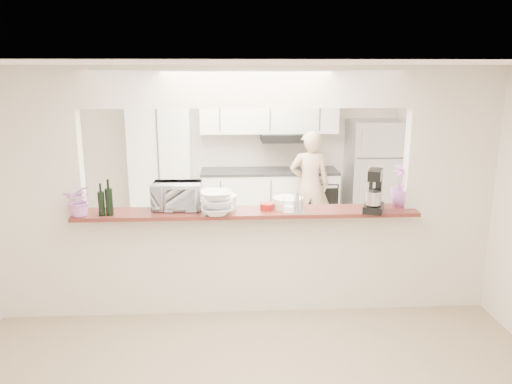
{
  "coord_description": "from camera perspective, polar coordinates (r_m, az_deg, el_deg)",
  "views": [
    {
      "loc": [
        -0.18,
        -4.83,
        2.47
      ],
      "look_at": [
        0.11,
        0.3,
        1.19
      ],
      "focal_mm": 35.0,
      "sensor_mm": 36.0,
      "label": 1
    }
  ],
  "objects": [
    {
      "name": "floor",
      "position": [
        5.43,
        -1.0,
        -13.1
      ],
      "size": [
        6.0,
        6.0,
        0.0
      ],
      "primitive_type": "plane",
      "color": "gray",
      "rests_on": "ground"
    },
    {
      "name": "tile_overlay",
      "position": [
        6.84,
        -1.5,
        -7.15
      ],
      "size": [
        5.0,
        2.9,
        0.01
      ],
      "primitive_type": "cube",
      "color": "beige",
      "rests_on": "floor"
    },
    {
      "name": "partition",
      "position": [
        4.93,
        -1.07,
        2.43
      ],
      "size": [
        5.0,
        0.15,
        2.5
      ],
      "color": "silver",
      "rests_on": "floor"
    },
    {
      "name": "bar_counter",
      "position": [
        5.19,
        -1.02,
        -7.45
      ],
      "size": [
        3.4,
        0.38,
        1.09
      ],
      "color": "silver",
      "rests_on": "floor"
    },
    {
      "name": "kitchen_cabinets",
      "position": [
        7.7,
        -3.2,
        2.75
      ],
      "size": [
        3.15,
        0.62,
        2.25
      ],
      "color": "white",
      "rests_on": "floor"
    },
    {
      "name": "refrigerator",
      "position": [
        7.97,
        13.12,
        1.88
      ],
      "size": [
        0.75,
        0.7,
        1.7
      ],
      "primitive_type": "cube",
      "color": "#A4A4A9",
      "rests_on": "floor"
    },
    {
      "name": "flower_left",
      "position": [
        5.04,
        -19.48,
        -0.89
      ],
      "size": [
        0.29,
        0.25,
        0.31
      ],
      "primitive_type": "imported",
      "rotation": [
        0.0,
        0.0,
        -0.04
      ],
      "color": "pink",
      "rests_on": "bar_counter"
    },
    {
      "name": "wine_bottle_a",
      "position": [
        4.98,
        -16.44,
        -1.02
      ],
      "size": [
        0.07,
        0.07,
        0.36
      ],
      "color": "black",
      "rests_on": "bar_counter"
    },
    {
      "name": "wine_bottle_b",
      "position": [
        5.0,
        -17.25,
        -1.22
      ],
      "size": [
        0.06,
        0.06,
        0.32
      ],
      "color": "black",
      "rests_on": "bar_counter"
    },
    {
      "name": "toaster_oven",
      "position": [
        5.06,
        -9.02,
        -0.45
      ],
      "size": [
        0.5,
        0.34,
        0.27
      ],
      "primitive_type": "imported",
      "rotation": [
        0.0,
        0.0,
        -0.03
      ],
      "color": "#B5B5BA",
      "rests_on": "bar_counter"
    },
    {
      "name": "serving_bowls",
      "position": [
        4.83,
        -4.54,
        -1.27
      ],
      "size": [
        0.33,
        0.33,
        0.23
      ],
      "primitive_type": "imported",
      "rotation": [
        0.0,
        0.0,
        0.08
      ],
      "color": "white",
      "rests_on": "bar_counter"
    },
    {
      "name": "plate_stack_a",
      "position": [
        5.03,
        -3.91,
        -1.15
      ],
      "size": [
        0.3,
        0.3,
        0.14
      ],
      "color": "white",
      "rests_on": "bar_counter"
    },
    {
      "name": "plate_stack_b",
      "position": [
        5.07,
        3.68,
        -1.21
      ],
      "size": [
        0.31,
        0.31,
        0.11
      ],
      "color": "white",
      "rests_on": "bar_counter"
    },
    {
      "name": "red_bowl",
      "position": [
        5.0,
        1.25,
        -1.66
      ],
      "size": [
        0.14,
        0.14,
        0.07
      ],
      "primitive_type": "cylinder",
      "color": "maroon",
      "rests_on": "bar_counter"
    },
    {
      "name": "tan_bowl",
      "position": [
        5.01,
        3.14,
        -1.62
      ],
      "size": [
        0.15,
        0.15,
        0.07
      ],
      "primitive_type": "cylinder",
      "color": "#CCB78F",
      "rests_on": "bar_counter"
    },
    {
      "name": "utensil_caddy",
      "position": [
        4.89,
        4.29,
        -1.4
      ],
      "size": [
        0.23,
        0.15,
        0.2
      ],
      "color": "silver",
      "rests_on": "bar_counter"
    },
    {
      "name": "stand_mixer",
      "position": [
        5.05,
        13.39,
        -0.04
      ],
      "size": [
        0.28,
        0.33,
        0.42
      ],
      "color": "black",
      "rests_on": "bar_counter"
    },
    {
      "name": "flower_right",
      "position": [
        5.32,
        16.41,
        0.75
      ],
      "size": [
        0.32,
        0.32,
        0.43
      ],
      "primitive_type": "imported",
      "rotation": [
        0.0,
        0.0,
        0.43
      ],
      "color": "#C66AC2",
      "rests_on": "bar_counter"
    },
    {
      "name": "person",
      "position": [
        7.31,
        6.13,
        0.7
      ],
      "size": [
        0.59,
        0.4,
        1.6
      ],
      "primitive_type": "imported",
      "rotation": [
        0.0,
        0.0,
        3.12
      ],
      "color": "tan",
      "rests_on": "floor"
    }
  ]
}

